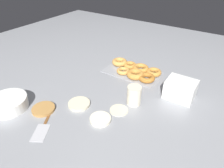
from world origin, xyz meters
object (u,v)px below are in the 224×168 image
pancake_0 (100,119)px  donut_tray (135,70)px  pancake_1 (79,104)px  pancake_2 (43,109)px  pancake_3 (119,110)px  batter_bowl (8,103)px  container_stack (180,89)px  spatula (43,128)px  paper_cup (134,95)px

pancake_0 → donut_tray: donut_tray is taller
pancake_1 → pancake_2: 0.18m
pancake_3 → batter_bowl: bearing=31.4°
pancake_1 → container_stack: (-0.42, -0.36, 0.05)m
pancake_0 → batter_bowl: bearing=22.6°
batter_bowl → pancake_1: bearing=-142.7°
batter_bowl → pancake_0: bearing=-157.4°
pancake_2 → pancake_3: (-0.33, -0.21, -0.00)m
donut_tray → spatula: donut_tray is taller
pancake_2 → batter_bowl: 0.19m
container_stack → spatula: container_stack is taller
pancake_2 → pancake_3: size_ratio=1.24×
pancake_1 → paper_cup: bearing=-143.4°
pancake_1 → spatula: pancake_1 is taller
pancake_1 → paper_cup: size_ratio=1.10×
batter_bowl → paper_cup: bearing=-143.0°
pancake_1 → donut_tray: donut_tray is taller
pancake_2 → spatula: (-0.10, 0.09, -0.00)m
container_stack → paper_cup: (0.19, 0.19, -0.00)m
spatula → pancake_3: bearing=113.3°
pancake_3 → spatula: pancake_3 is taller
pancake_2 → paper_cup: bearing=-139.5°
pancake_1 → donut_tray: (-0.09, -0.47, 0.01)m
pancake_2 → spatula: pancake_2 is taller
donut_tray → spatula: (0.11, 0.69, -0.02)m
pancake_3 → donut_tray: size_ratio=0.25×
pancake_0 → paper_cup: size_ratio=0.98×
paper_cup → pancake_0: bearing=71.1°
pancake_1 → container_stack: size_ratio=0.74×
donut_tray → pancake_2: bearing=70.6°
pancake_0 → pancake_3: size_ratio=1.09×
donut_tray → paper_cup: size_ratio=3.52×
pancake_1 → batter_bowl: (0.29, 0.22, 0.02)m
donut_tray → spatula: size_ratio=1.68×
pancake_2 → spatula: bearing=137.7°
paper_cup → spatula: paper_cup is taller
pancake_1 → spatula: size_ratio=0.52×
donut_tray → paper_cup: paper_cup is taller
batter_bowl → pancake_2: bearing=-152.1°
batter_bowl → spatula: (-0.26, 0.00, -0.03)m
container_stack → batter_bowl: bearing=39.5°
donut_tray → pancake_0: bearing=98.9°
donut_tray → spatula: 0.70m
pancake_0 → container_stack: container_stack is taller
spatula → container_stack: bearing=112.9°
pancake_1 → paper_cup: (-0.23, -0.17, 0.05)m
donut_tray → container_stack: (-0.33, 0.10, 0.03)m
pancake_1 → donut_tray: size_ratio=0.31×
container_stack → pancake_3: bearing=52.4°
pancake_2 → pancake_3: pancake_2 is taller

